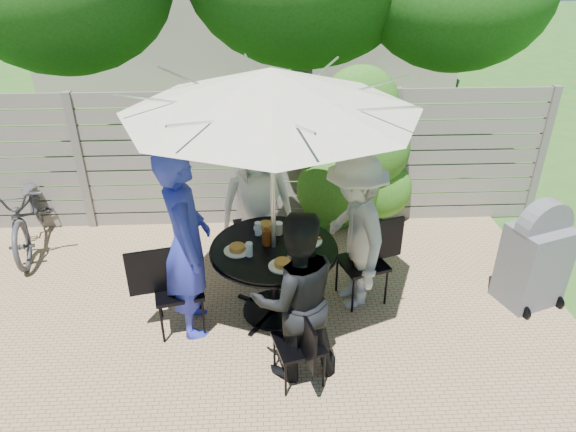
{
  "coord_description": "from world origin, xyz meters",
  "views": [
    {
      "loc": [
        0.36,
        -3.18,
        3.47
      ],
      "look_at": [
        0.57,
        1.27,
        1.04
      ],
      "focal_mm": 32.0,
      "sensor_mm": 36.0,
      "label": 1
    }
  ],
  "objects_px": {
    "coffee_cup": "(279,229)",
    "syrup_jug": "(267,238)",
    "glass_left": "(249,249)",
    "glass_front": "(291,253)",
    "chair_left": "(179,305)",
    "person_back": "(257,205)",
    "umbrella": "(271,90)",
    "chair_front": "(299,358)",
    "glass_right": "(297,232)",
    "chair_back": "(256,241)",
    "plate_extra": "(300,258)",
    "person_left": "(186,244)",
    "person_front": "(296,298)",
    "plate_back": "(266,226)",
    "plate_left": "(237,249)",
    "plate_front": "(282,264)",
    "bbq_grill": "(535,258)",
    "plate_right": "(309,240)",
    "person_right": "(354,232)",
    "glass_back": "(258,229)",
    "chair_right": "(363,277)",
    "bicycle": "(30,211)",
    "patio_table": "(274,267)"
  },
  "relations": [
    {
      "from": "coffee_cup",
      "to": "syrup_jug",
      "type": "bearing_deg",
      "value": -121.83
    },
    {
      "from": "glass_left",
      "to": "syrup_jug",
      "type": "distance_m",
      "value": 0.25
    },
    {
      "from": "glass_left",
      "to": "glass_front",
      "type": "relative_size",
      "value": 1.0
    },
    {
      "from": "chair_left",
      "to": "person_back",
      "type": "bearing_deg",
      "value": 39.26
    },
    {
      "from": "umbrella",
      "to": "chair_front",
      "type": "relative_size",
      "value": 3.73
    },
    {
      "from": "glass_right",
      "to": "syrup_jug",
      "type": "bearing_deg",
      "value": -158.82
    },
    {
      "from": "chair_back",
      "to": "plate_extra",
      "type": "height_order",
      "value": "chair_back"
    },
    {
      "from": "person_left",
      "to": "person_front",
      "type": "relative_size",
      "value": 1.2
    },
    {
      "from": "plate_back",
      "to": "plate_left",
      "type": "relative_size",
      "value": 1.0
    },
    {
      "from": "person_front",
      "to": "glass_right",
      "type": "height_order",
      "value": "person_front"
    },
    {
      "from": "plate_front",
      "to": "glass_left",
      "type": "relative_size",
      "value": 1.86
    },
    {
      "from": "plate_left",
      "to": "glass_right",
      "type": "height_order",
      "value": "glass_right"
    },
    {
      "from": "plate_left",
      "to": "glass_right",
      "type": "xyz_separation_m",
      "value": [
        0.59,
        0.23,
        0.05
      ]
    },
    {
      "from": "glass_front",
      "to": "chair_front",
      "type": "bearing_deg",
      "value": -86.98
    },
    {
      "from": "umbrella",
      "to": "bbq_grill",
      "type": "distance_m",
      "value": 3.25
    },
    {
      "from": "person_left",
      "to": "bbq_grill",
      "type": "relative_size",
      "value": 1.6
    },
    {
      "from": "plate_right",
      "to": "chair_left",
      "type": "bearing_deg",
      "value": -168.55
    },
    {
      "from": "chair_back",
      "to": "plate_right",
      "type": "distance_m",
      "value": 1.16
    },
    {
      "from": "person_right",
      "to": "umbrella",
      "type": "bearing_deg",
      "value": -90.0
    },
    {
      "from": "person_left",
      "to": "glass_back",
      "type": "xyz_separation_m",
      "value": [
        0.66,
        0.4,
        -0.08
      ]
    },
    {
      "from": "plate_right",
      "to": "syrup_jug",
      "type": "distance_m",
      "value": 0.43
    },
    {
      "from": "syrup_jug",
      "to": "plate_front",
      "type": "bearing_deg",
      "value": -70.24
    },
    {
      "from": "plate_back",
      "to": "plate_extra",
      "type": "height_order",
      "value": "same"
    },
    {
      "from": "coffee_cup",
      "to": "person_back",
      "type": "bearing_deg",
      "value": 110.74
    },
    {
      "from": "chair_right",
      "to": "bicycle",
      "type": "relative_size",
      "value": 0.53
    },
    {
      "from": "person_left",
      "to": "plate_left",
      "type": "distance_m",
      "value": 0.49
    },
    {
      "from": "patio_table",
      "to": "chair_left",
      "type": "height_order",
      "value": "chair_left"
    },
    {
      "from": "person_left",
      "to": "plate_front",
      "type": "height_order",
      "value": "person_left"
    },
    {
      "from": "umbrella",
      "to": "bicycle",
      "type": "relative_size",
      "value": 1.73
    },
    {
      "from": "umbrella",
      "to": "bicycle",
      "type": "distance_m",
      "value": 3.86
    },
    {
      "from": "syrup_jug",
      "to": "coffee_cup",
      "type": "height_order",
      "value": "syrup_jug"
    },
    {
      "from": "plate_back",
      "to": "syrup_jug",
      "type": "relative_size",
      "value": 1.63
    },
    {
      "from": "plate_extra",
      "to": "chair_back",
      "type": "bearing_deg",
      "value": 109.52
    },
    {
      "from": "glass_right",
      "to": "coffee_cup",
      "type": "xyz_separation_m",
      "value": [
        -0.18,
        0.08,
        -0.01
      ]
    },
    {
      "from": "person_left",
      "to": "plate_extra",
      "type": "distance_m",
      "value": 1.06
    },
    {
      "from": "glass_back",
      "to": "bicycle",
      "type": "relative_size",
      "value": 0.08
    },
    {
      "from": "chair_front",
      "to": "plate_left",
      "type": "relative_size",
      "value": 3.18
    },
    {
      "from": "person_back",
      "to": "plate_extra",
      "type": "height_order",
      "value": "person_back"
    },
    {
      "from": "chair_left",
      "to": "plate_extra",
      "type": "relative_size",
      "value": 3.95
    },
    {
      "from": "glass_right",
      "to": "chair_left",
      "type": "bearing_deg",
      "value": -163.66
    },
    {
      "from": "chair_left",
      "to": "person_right",
      "type": "xyz_separation_m",
      "value": [
        1.76,
        0.36,
        0.57
      ]
    },
    {
      "from": "person_back",
      "to": "bicycle",
      "type": "distance_m",
      "value": 2.96
    },
    {
      "from": "plate_right",
      "to": "person_front",
      "type": "bearing_deg",
      "value": -102.02
    },
    {
      "from": "glass_front",
      "to": "plate_left",
      "type": "bearing_deg",
      "value": 162.25
    },
    {
      "from": "chair_left",
      "to": "chair_front",
      "type": "distance_m",
      "value": 1.37
    },
    {
      "from": "plate_right",
      "to": "glass_right",
      "type": "height_order",
      "value": "glass_right"
    },
    {
      "from": "chair_back",
      "to": "glass_front",
      "type": "bearing_deg",
      "value": 4.64
    },
    {
      "from": "plate_left",
      "to": "bbq_grill",
      "type": "relative_size",
      "value": 0.22
    },
    {
      "from": "patio_table",
      "to": "syrup_jug",
      "type": "height_order",
      "value": "syrup_jug"
    },
    {
      "from": "person_front",
      "to": "chair_front",
      "type": "bearing_deg",
      "value": 90.34
    }
  ]
}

